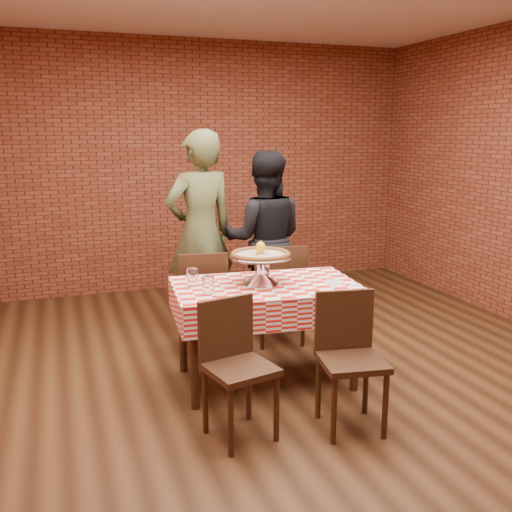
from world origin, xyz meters
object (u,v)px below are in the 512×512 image
(table, at_px, (266,334))
(diner_black, at_px, (264,239))
(pizza_stand, at_px, (261,270))
(water_glass_right, at_px, (192,277))
(water_glass_left, at_px, (208,285))
(chair_near_right, at_px, (352,364))
(condiment_caddy, at_px, (262,266))
(diner_olive, at_px, (200,233))
(chair_far_left, at_px, (202,300))
(chair_near_left, at_px, (240,372))
(chair_far_right, at_px, (278,292))
(pizza, at_px, (261,255))

(table, relative_size, diner_black, 0.79)
(pizza_stand, distance_m, water_glass_right, 0.50)
(water_glass_left, bearing_deg, pizza_stand, 18.58)
(chair_near_right, bearing_deg, condiment_caddy, 109.15)
(water_glass_left, xyz_separation_m, diner_olive, (0.29, 1.40, 0.12))
(chair_far_left, bearing_deg, diner_black, -138.96)
(table, distance_m, chair_near_left, 0.84)
(water_glass_left, xyz_separation_m, chair_far_left, (0.17, 0.90, -0.38))
(water_glass_right, bearing_deg, chair_far_left, 70.93)
(water_glass_right, relative_size, diner_olive, 0.07)
(table, distance_m, pizza_stand, 0.49)
(water_glass_left, xyz_separation_m, chair_near_right, (0.73, -0.73, -0.39))
(table, distance_m, diner_black, 1.43)
(table, bearing_deg, water_glass_right, 164.99)
(chair_near_right, bearing_deg, pizza_stand, 117.71)
(water_glass_right, height_order, chair_far_left, same)
(condiment_caddy, relative_size, diner_black, 0.09)
(table, relative_size, water_glass_right, 10.16)
(chair_far_right, bearing_deg, pizza, 66.76)
(pizza_stand, xyz_separation_m, chair_far_right, (0.43, 0.73, -0.41))
(pizza_stand, height_order, chair_near_left, pizza_stand)
(pizza_stand, bearing_deg, water_glass_right, 167.28)
(chair_near_left, bearing_deg, chair_far_right, 47.65)
(table, xyz_separation_m, diner_olive, (-0.17, 1.28, 0.56))
(water_glass_right, xyz_separation_m, condiment_caddy, (0.58, 0.13, 0.01))
(chair_far_right, bearing_deg, diner_olive, -35.15)
(water_glass_right, distance_m, chair_far_left, 0.78)
(water_glass_right, xyz_separation_m, diner_olive, (0.34, 1.14, 0.12))
(condiment_caddy, distance_m, chair_far_right, 0.70)
(water_glass_right, bearing_deg, table, -15.01)
(condiment_caddy, distance_m, diner_black, 1.07)
(condiment_caddy, height_order, chair_far_left, condiment_caddy)
(chair_near_right, bearing_deg, water_glass_left, 144.20)
(pizza_stand, height_order, condiment_caddy, pizza_stand)
(pizza_stand, height_order, chair_far_right, pizza_stand)
(pizza_stand, bearing_deg, chair_near_left, -118.26)
(chair_near_left, height_order, chair_near_right, chair_near_right)
(condiment_caddy, bearing_deg, chair_far_left, 138.26)
(table, height_order, condiment_caddy, condiment_caddy)
(water_glass_left, distance_m, diner_black, 1.66)
(pizza_stand, bearing_deg, water_glass_left, -161.42)
(diner_olive, bearing_deg, pizza, 83.44)
(water_glass_left, relative_size, diner_black, 0.08)
(pizza_stand, xyz_separation_m, pizza, (0.00, 0.00, 0.11))
(diner_black, bearing_deg, water_glass_left, 75.70)
(condiment_caddy, height_order, chair_near_left, condiment_caddy)
(pizza, relative_size, diner_olive, 0.23)
(pizza, xyz_separation_m, water_glass_right, (-0.49, 0.11, -0.15))
(condiment_caddy, distance_m, chair_far_left, 0.74)
(pizza_stand, xyz_separation_m, water_glass_right, (-0.49, 0.11, -0.04))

